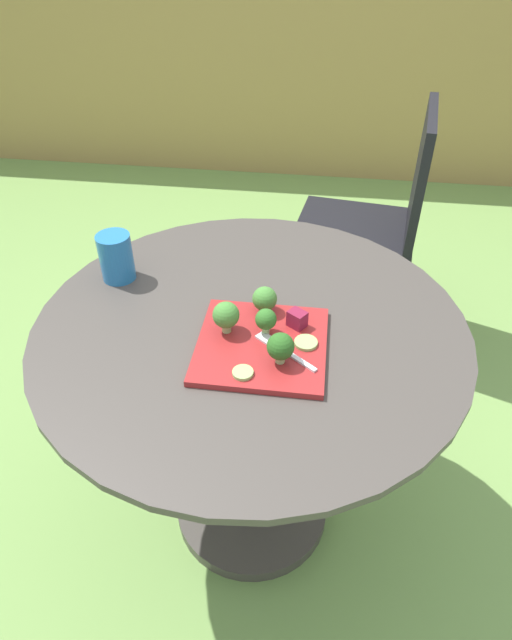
{
  "coord_description": "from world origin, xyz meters",
  "views": [
    {
      "loc": [
        0.13,
        -0.91,
        1.47
      ],
      "look_at": [
        0.02,
        -0.04,
        0.76
      ],
      "focal_mm": 30.62,
      "sensor_mm": 36.0,
      "label": 1
    }
  ],
  "objects_px": {
    "salad_plate": "(262,345)",
    "drinking_glass": "(117,259)",
    "fork": "(281,348)",
    "patio_chair": "(382,212)"
  },
  "relations": [
    {
      "from": "patio_chair",
      "to": "fork",
      "type": "height_order",
      "value": "patio_chair"
    },
    {
      "from": "salad_plate",
      "to": "drinking_glass",
      "type": "height_order",
      "value": "drinking_glass"
    },
    {
      "from": "patio_chair",
      "to": "fork",
      "type": "bearing_deg",
      "value": -105.06
    },
    {
      "from": "salad_plate",
      "to": "drinking_glass",
      "type": "bearing_deg",
      "value": 150.83
    },
    {
      "from": "drinking_glass",
      "to": "fork",
      "type": "relative_size",
      "value": 0.87
    },
    {
      "from": "salad_plate",
      "to": "drinking_glass",
      "type": "distance_m",
      "value": 0.43
    },
    {
      "from": "salad_plate",
      "to": "drinking_glass",
      "type": "relative_size",
      "value": 2.29
    },
    {
      "from": "fork",
      "to": "patio_chair",
      "type": "bearing_deg",
      "value": 74.94
    },
    {
      "from": "patio_chair",
      "to": "drinking_glass",
      "type": "height_order",
      "value": "patio_chair"
    },
    {
      "from": "salad_plate",
      "to": "fork",
      "type": "distance_m",
      "value": 0.04
    }
  ]
}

